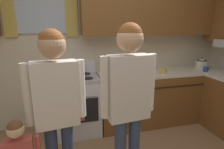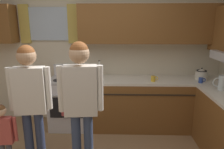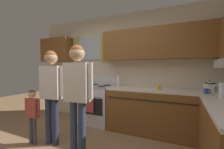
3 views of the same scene
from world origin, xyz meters
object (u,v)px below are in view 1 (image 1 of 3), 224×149
Objects in this scene: mug_mustard_yellow at (164,71)px; stove_oven at (76,104)px; mug_cobalt_blue at (206,69)px; stovetop_kettle at (201,64)px; adult_holding_child at (56,101)px; adult_in_plaid at (129,94)px; bottle_milk_white at (106,67)px.

stove_oven is at bearing 174.28° from mug_mustard_yellow.
mug_cobalt_blue is 0.42× the size of stovetop_kettle.
stovetop_kettle reaches higher than mug_mustard_yellow.
adult_holding_child is 0.97× the size of adult_in_plaid.
mug_mustard_yellow reaches higher than mug_cobalt_blue.
adult_holding_child reaches higher than bottle_milk_white.
adult_holding_child is (-2.39, -0.99, 0.07)m from mug_cobalt_blue.
stove_oven is 0.68× the size of adult_holding_child.
stovetop_kettle is at bearing 69.56° from mug_cobalt_blue.
mug_mustard_yellow is at bearing -5.72° from stove_oven.
mug_mustard_yellow is 1.52m from adult_in_plaid.
mug_mustard_yellow is 0.07× the size of adult_holding_child.
adult_holding_child is (-1.63, -1.06, 0.07)m from mug_mustard_yellow.
mug_cobalt_blue is 0.22m from stovetop_kettle.
mug_cobalt_blue is 0.07× the size of adult_in_plaid.
mug_mustard_yellow is 0.07× the size of adult_in_plaid.
adult_in_plaid is at bearing -93.94° from bottle_milk_white.
stovetop_kettle is at bearing 9.26° from mug_mustard_yellow.
adult_in_plaid is (-1.85, -1.27, 0.05)m from stovetop_kettle.
stove_oven is 1.46m from adult_in_plaid.
bottle_milk_white is 0.95m from mug_mustard_yellow.
stove_oven is 0.66× the size of adult_in_plaid.
stove_oven is 3.51× the size of bottle_milk_white.
bottle_milk_white is 1.70m from mug_cobalt_blue.
stovetop_kettle is at bearing -0.15° from stove_oven.
mug_mustard_yellow is 0.76m from mug_cobalt_blue.
mug_mustard_yellow is at bearing 48.28° from adult_in_plaid.
stovetop_kettle is 2.74m from adult_holding_child.
mug_cobalt_blue is (2.18, -0.21, 0.48)m from stove_oven.
bottle_milk_white is 0.19× the size of adult_holding_child.
bottle_milk_white is 1.34m from adult_in_plaid.
adult_holding_child is at bearing -157.49° from mug_cobalt_blue.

